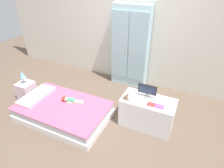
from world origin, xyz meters
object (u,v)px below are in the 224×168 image
at_px(book_red, 151,104).
at_px(book_purple, 160,107).
at_px(rocking_horse_toy, 127,96).
at_px(tv_stand, 147,113).
at_px(tv_monitor, 147,90).
at_px(doll, 69,100).
at_px(table_lamp, 22,75).
at_px(wardrobe, 130,47).
at_px(bed, 63,111).
at_px(nightstand, 27,91).

height_order(book_red, book_purple, book_purple).
relative_size(rocking_horse_toy, book_red, 1.10).
height_order(tv_stand, tv_monitor, tv_monitor).
bearing_deg(tv_stand, tv_monitor, 129.25).
bearing_deg(tv_stand, doll, -167.10).
relative_size(table_lamp, book_purple, 1.99).
bearing_deg(wardrobe, rocking_horse_toy, -71.31).
bearing_deg(wardrobe, book_red, -56.63).
relative_size(bed, table_lamp, 6.14).
height_order(bed, doll, doll).
distance_m(bed, book_red, 1.51).
relative_size(nightstand, book_red, 2.91).
bearing_deg(wardrobe, table_lamp, -138.98).
bearing_deg(table_lamp, bed, -8.95).
xyz_separation_m(doll, book_purple, (1.51, 0.21, 0.21)).
relative_size(bed, tv_stand, 1.85).
height_order(doll, wardrobe, wardrobe).
relative_size(rocking_horse_toy, book_purple, 1.05).
xyz_separation_m(bed, tv_stand, (1.36, 0.44, 0.12)).
distance_m(rocking_horse_toy, book_red, 0.39).
relative_size(nightstand, rocking_horse_toy, 2.64).
bearing_deg(bed, wardrobe, 68.83).
bearing_deg(bed, table_lamp, 171.05).
relative_size(tv_stand, tv_monitor, 2.84).
distance_m(tv_monitor, rocking_horse_toy, 0.34).
bearing_deg(rocking_horse_toy, wardrobe, 108.69).
bearing_deg(table_lamp, tv_monitor, 8.63).
bearing_deg(rocking_horse_toy, tv_stand, 22.06).
distance_m(bed, rocking_horse_toy, 1.16).
bearing_deg(bed, book_red, 13.44).
xyz_separation_m(nightstand, tv_stand, (2.37, 0.28, 0.08)).
height_order(wardrobe, book_purple, wardrobe).
bearing_deg(doll, nightstand, 178.58).
bearing_deg(bed, tv_monitor, 21.48).
xyz_separation_m(rocking_horse_toy, book_purple, (0.51, 0.03, -0.06)).
distance_m(table_lamp, tv_stand, 2.40).
relative_size(table_lamp, rocking_horse_toy, 1.90).
xyz_separation_m(book_red, book_purple, (0.13, 0.00, 0.00)).
bearing_deg(doll, rocking_horse_toy, 9.79).
bearing_deg(wardrobe, tv_monitor, -57.01).
bearing_deg(tv_monitor, bed, -158.52).
relative_size(table_lamp, tv_monitor, 0.86).
relative_size(bed, tv_monitor, 5.25).
bearing_deg(rocking_horse_toy, book_red, 4.86).
height_order(table_lamp, rocking_horse_toy, rocking_horse_toy).
bearing_deg(rocking_horse_toy, nightstand, -175.90).
bearing_deg(rocking_horse_toy, doll, -170.21).
height_order(nightstand, tv_stand, tv_stand).
distance_m(bed, book_purple, 1.63).
height_order(tv_stand, book_red, book_red).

